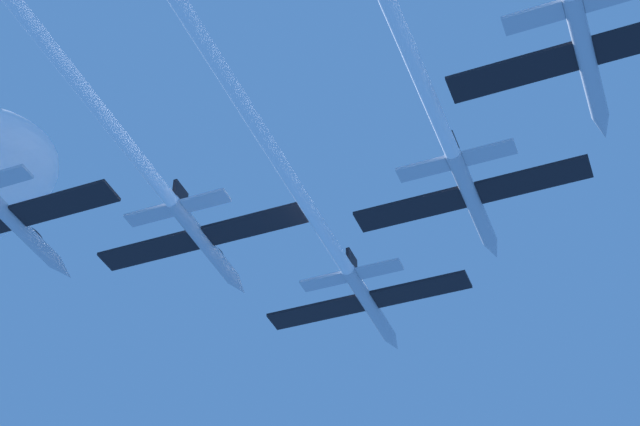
{
  "coord_description": "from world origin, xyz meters",
  "views": [
    {
      "loc": [
        25.5,
        -79.06,
        -56.94
      ],
      "look_at": [
        0.19,
        -14.75,
        -0.23
      ],
      "focal_mm": 55.53,
      "sensor_mm": 36.0,
      "label": 1
    }
  ],
  "objects": [
    {
      "name": "jet_lead",
      "position": [
        -0.39,
        -13.73,
        -0.41
      ],
      "size": [
        21.08,
        56.07,
        3.49
      ],
      "color": "#B2BAC6"
    },
    {
      "name": "jet_left_wing",
      "position": [
        -12.28,
        -30.85,
        0.96
      ],
      "size": [
        21.08,
        63.27,
        3.49
      ],
      "color": "#B2BAC6"
    },
    {
      "name": "jet_right_wing",
      "position": [
        13.54,
        -29.71,
        -0.37
      ],
      "size": [
        21.08,
        64.56,
        3.49
      ],
      "color": "#B2BAC6"
    }
  ]
}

